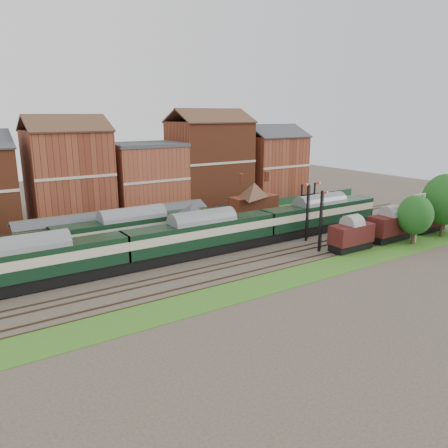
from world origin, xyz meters
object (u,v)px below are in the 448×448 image
goods_van_a (351,235)px  signal_box (193,225)px  semaphore_bracket (308,209)px  dmu_train (203,234)px  platform_railcar (133,230)px

goods_van_a → signal_box: bearing=143.8°
semaphore_bracket → dmu_train: size_ratio=0.13×
semaphore_bracket → dmu_train: bearing=170.8°
platform_railcar → dmu_train: bearing=-44.4°
semaphore_bracket → goods_van_a: 7.18m
signal_box → goods_van_a: bearing=-36.2°
platform_railcar → goods_van_a: 28.39m
dmu_train → semaphore_bracket: bearing=-9.2°
dmu_train → platform_railcar: bearing=135.6°
signal_box → platform_railcar: size_ratio=0.29×
dmu_train → goods_van_a: 19.38m
platform_railcar → goods_van_a: platform_railcar is taller
dmu_train → platform_railcar: (-6.63, 6.50, -0.00)m
dmu_train → signal_box: bearing=82.5°
signal_box → semaphore_bracket: (15.04, -5.75, 1.44)m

